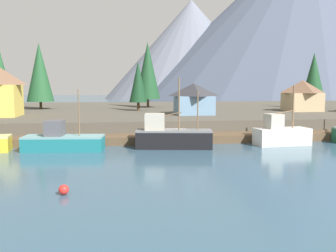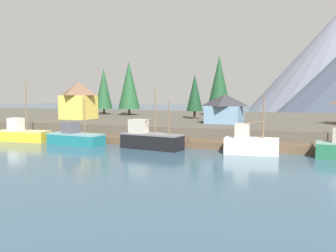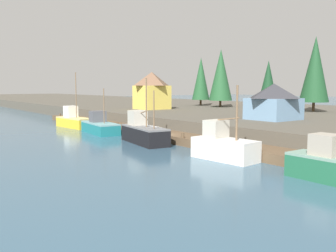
% 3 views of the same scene
% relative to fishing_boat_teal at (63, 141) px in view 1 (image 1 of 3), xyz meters
% --- Properties ---
extents(ground_plane, '(400.00, 400.00, 1.00)m').
position_rel_fishing_boat_teal_xyz_m(ground_plane, '(13.25, 22.16, -1.58)').
color(ground_plane, '#335166').
extents(dock, '(80.00, 4.00, 1.60)m').
position_rel_fishing_boat_teal_xyz_m(dock, '(13.25, 4.15, -0.58)').
color(dock, brown).
rests_on(dock, ground_plane).
extents(shoreline_bank, '(400.00, 56.00, 2.50)m').
position_rel_fishing_boat_teal_xyz_m(shoreline_bank, '(13.25, 34.16, 0.17)').
color(shoreline_bank, '#4C473D').
rests_on(shoreline_bank, ground_plane).
extents(mountain_west_peak, '(90.79, 90.79, 51.22)m').
position_rel_fishing_boat_teal_xyz_m(mountain_west_peak, '(45.77, 154.89, 24.53)').
color(mountain_west_peak, slate).
rests_on(mountain_west_peak, ground_plane).
extents(mountain_central_peak, '(185.06, 185.06, 85.80)m').
position_rel_fishing_boat_teal_xyz_m(mountain_central_peak, '(105.58, 146.69, 41.82)').
color(mountain_central_peak, '#4C566B').
rests_on(mountain_central_peak, ground_plane).
extents(fishing_boat_teal, '(9.09, 4.02, 6.87)m').
position_rel_fishing_boat_teal_xyz_m(fishing_boat_teal, '(0.00, 0.00, 0.00)').
color(fishing_boat_teal, '#196B70').
rests_on(fishing_boat_teal, ground_plane).
extents(fishing_boat_black, '(9.11, 4.19, 8.19)m').
position_rel_fishing_boat_teal_xyz_m(fishing_boat_black, '(12.36, -0.05, 0.28)').
color(fishing_boat_black, black).
rests_on(fishing_boat_black, ground_plane).
extents(fishing_boat_white, '(6.83, 3.27, 7.29)m').
position_rel_fishing_boat_teal_xyz_m(fishing_boat_white, '(25.99, 0.37, 0.25)').
color(fishing_boat_white, silver).
rests_on(fishing_boat_white, ground_plane).
extents(house_blue, '(6.07, 6.56, 5.07)m').
position_rel_fishing_boat_teal_xyz_m(house_blue, '(18.69, 17.66, 4.02)').
color(house_blue, '#6689A8').
rests_on(house_blue, shoreline_bank).
extents(house_yellow, '(5.89, 6.20, 7.60)m').
position_rel_fishing_boat_teal_xyz_m(house_yellow, '(-11.61, 17.68, 5.31)').
color(house_yellow, gold).
rests_on(house_yellow, shoreline_bank).
extents(house_tan, '(6.21, 5.70, 5.66)m').
position_rel_fishing_boat_teal_xyz_m(house_tan, '(39.99, 22.15, 4.32)').
color(house_tan, tan).
rests_on(house_tan, shoreline_bank).
extents(conifer_near_left, '(4.85, 4.85, 11.33)m').
position_rel_fishing_boat_teal_xyz_m(conifer_near_left, '(46.27, 29.79, 7.74)').
color(conifer_near_left, '#4C3823').
rests_on(conifer_near_left, shoreline_bank).
extents(conifer_near_right, '(5.27, 5.27, 13.03)m').
position_rel_fishing_boat_teal_xyz_m(conifer_near_right, '(-8.86, 34.71, 8.68)').
color(conifer_near_right, '#4C3823').
rests_on(conifer_near_right, shoreline_bank).
extents(conifer_mid_left, '(4.28, 4.28, 11.64)m').
position_rel_fishing_boat_teal_xyz_m(conifer_mid_left, '(-16.43, 35.52, 7.95)').
color(conifer_mid_left, '#4C3823').
rests_on(conifer_mid_left, shoreline_bank).
extents(conifer_mid_right, '(3.36, 3.36, 9.14)m').
position_rel_fishing_boat_teal_xyz_m(conifer_mid_right, '(10.15, 27.28, 6.76)').
color(conifer_mid_right, '#4C3823').
rests_on(conifer_mid_right, shoreline_bank).
extents(conifer_back_left, '(5.28, 5.28, 13.78)m').
position_rel_fishing_boat_teal_xyz_m(conifer_back_left, '(12.80, 37.27, 9.20)').
color(conifer_back_left, '#4C3823').
rests_on(conifer_back_left, shoreline_bank).
extents(channel_buoy, '(0.70, 0.70, 0.70)m').
position_rel_fishing_boat_teal_xyz_m(channel_buoy, '(2.42, -17.56, -0.73)').
color(channel_buoy, red).
rests_on(channel_buoy, ground_plane).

